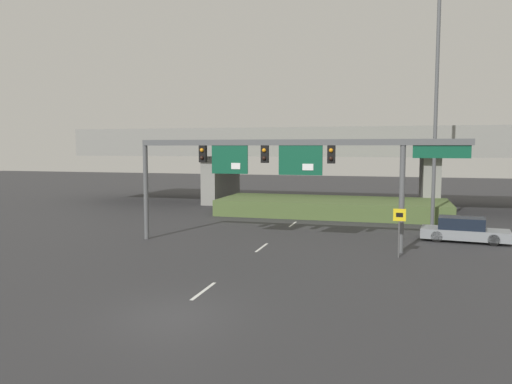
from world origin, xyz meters
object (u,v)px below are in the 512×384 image
object	(u,v)px
speed_limit_sign	(399,225)
parked_sedan_near_right	(464,230)
signal_gantry	(285,159)
highway_light_pole_near	(436,96)

from	to	relation	value
speed_limit_sign	parked_sedan_near_right	bearing A→B (deg)	56.51
speed_limit_sign	parked_sedan_near_right	world-z (taller)	speed_limit_sign
signal_gantry	parked_sedan_near_right	xyz separation A→B (m)	(9.64, 4.24, -4.14)
speed_limit_sign	parked_sedan_near_right	distance (m)	6.64
signal_gantry	parked_sedan_near_right	size ratio (longest dim) A/B	3.63
speed_limit_sign	signal_gantry	bearing A→B (deg)	168.36
signal_gantry	highway_light_pole_near	xyz separation A→B (m)	(8.24, 8.73, 3.97)
speed_limit_sign	highway_light_pole_near	bearing A→B (deg)	77.44
highway_light_pole_near	parked_sedan_near_right	world-z (taller)	highway_light_pole_near
signal_gantry	parked_sedan_near_right	world-z (taller)	signal_gantry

